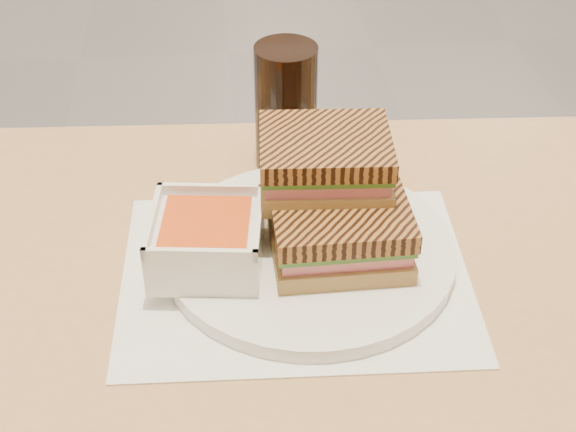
{
  "coord_description": "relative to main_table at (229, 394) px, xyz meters",
  "views": [
    {
      "loc": [
        -0.05,
        -2.64,
        1.31
      ],
      "look_at": [
        0.01,
        -2.0,
        0.82
      ],
      "focal_mm": 52.8,
      "sensor_mm": 36.0,
      "label": 1
    }
  ],
  "objects": [
    {
      "name": "soup_bowl",
      "position": [
        -0.01,
        0.06,
        0.16
      ],
      "size": [
        0.12,
        0.12,
        0.06
      ],
      "color": "white",
      "rests_on": "plate"
    },
    {
      "name": "tray_liner",
      "position": [
        0.07,
        0.05,
        0.11
      ],
      "size": [
        0.36,
        0.28,
        0.0
      ],
      "color": "white",
      "rests_on": "main_table"
    },
    {
      "name": "panini_upper",
      "position": [
        0.11,
        0.11,
        0.21
      ],
      "size": [
        0.14,
        0.12,
        0.06
      ],
      "color": "#9D8149",
      "rests_on": "panini_lower"
    },
    {
      "name": "plate",
      "position": [
        0.09,
        0.07,
        0.12
      ],
      "size": [
        0.3,
        0.3,
        0.02
      ],
      "color": "white",
      "rests_on": "tray_liner"
    },
    {
      "name": "panini_lower",
      "position": [
        0.12,
        0.06,
        0.16
      ],
      "size": [
        0.14,
        0.11,
        0.06
      ],
      "color": "#9D8149",
      "rests_on": "plate"
    },
    {
      "name": "cola_glass",
      "position": [
        0.08,
        0.25,
        0.19
      ],
      "size": [
        0.07,
        0.07,
        0.15
      ],
      "color": "black",
      "rests_on": "main_table"
    },
    {
      "name": "main_table",
      "position": [
        0.0,
        0.0,
        0.0
      ],
      "size": [
        1.24,
        0.77,
        0.75
      ],
      "color": "tan",
      "rests_on": "ground"
    }
  ]
}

